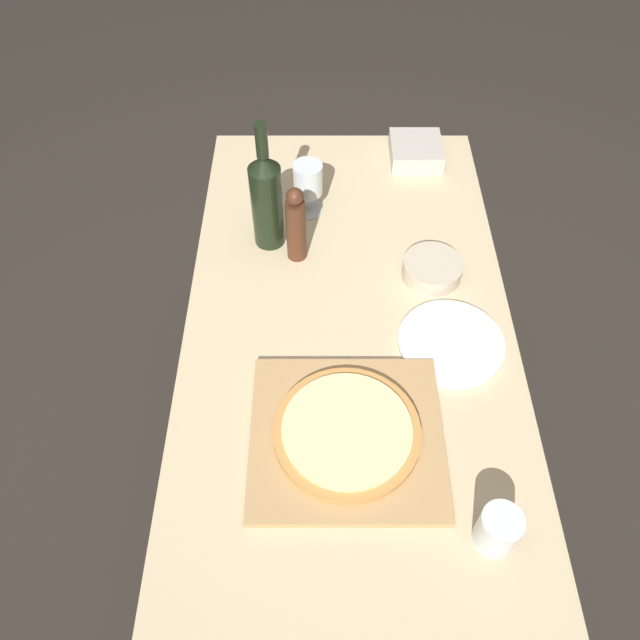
# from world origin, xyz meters

# --- Properties ---
(ground_plane) EXTENTS (12.00, 12.00, 0.00)m
(ground_plane) POSITION_xyz_m (0.00, 0.00, 0.00)
(ground_plane) COLOR #2D2823
(dining_table) EXTENTS (0.74, 1.38, 0.75)m
(dining_table) POSITION_xyz_m (0.00, 0.00, 0.64)
(dining_table) COLOR #CCB78E
(dining_table) RESTS_ON ground_plane
(cutting_board) EXTENTS (0.38, 0.36, 0.02)m
(cutting_board) POSITION_xyz_m (-0.01, -0.30, 0.76)
(cutting_board) COLOR tan
(cutting_board) RESTS_ON dining_table
(pizza) EXTENTS (0.29, 0.29, 0.02)m
(pizza) POSITION_xyz_m (-0.01, -0.30, 0.78)
(pizza) COLOR #C68947
(pizza) RESTS_ON cutting_board
(wine_bottle) EXTENTS (0.08, 0.08, 0.34)m
(wine_bottle) POSITION_xyz_m (-0.19, 0.25, 0.88)
(wine_bottle) COLOR black
(wine_bottle) RESTS_ON dining_table
(pepper_mill) EXTENTS (0.05, 0.05, 0.21)m
(pepper_mill) POSITION_xyz_m (-0.12, 0.20, 0.85)
(pepper_mill) COLOR #4C2819
(pepper_mill) RESTS_ON dining_table
(wine_glass) EXTENTS (0.08, 0.08, 0.15)m
(wine_glass) POSITION_xyz_m (-0.10, 0.37, 0.84)
(wine_glass) COLOR silver
(wine_glass) RESTS_ON dining_table
(small_bowl) EXTENTS (0.14, 0.14, 0.05)m
(small_bowl) POSITION_xyz_m (0.20, 0.13, 0.77)
(small_bowl) COLOR beige
(small_bowl) RESTS_ON dining_table
(drinking_tumbler) EXTENTS (0.07, 0.07, 0.09)m
(drinking_tumbler) POSITION_xyz_m (0.24, -0.50, 0.79)
(drinking_tumbler) COLOR silver
(drinking_tumbler) RESTS_ON dining_table
(dinner_plate) EXTENTS (0.23, 0.23, 0.01)m
(dinner_plate) POSITION_xyz_m (0.22, -0.07, 0.75)
(dinner_plate) COLOR white
(dinner_plate) RESTS_ON dining_table
(food_container) EXTENTS (0.14, 0.15, 0.05)m
(food_container) POSITION_xyz_m (0.21, 0.59, 0.77)
(food_container) COLOR #BCB7AD
(food_container) RESTS_ON dining_table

